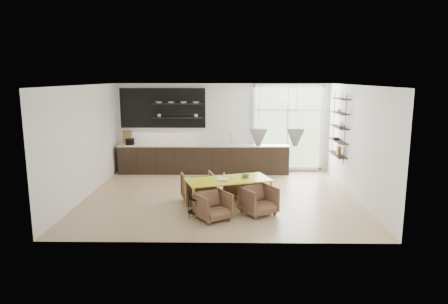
% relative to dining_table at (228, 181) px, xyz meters
% --- Properties ---
extents(room, '(7.02, 6.01, 2.91)m').
position_rel_dining_table_xyz_m(room, '(0.36, 2.05, 0.79)').
color(room, tan).
rests_on(room, ground).
extents(kitchen_run, '(5.54, 0.69, 2.75)m').
position_rel_dining_table_xyz_m(kitchen_run, '(-0.92, 3.64, -0.07)').
color(kitchen_run, black).
rests_on(kitchen_run, ground).
extents(right_shelving, '(0.26, 1.22, 1.90)m').
position_rel_dining_table_xyz_m(right_shelving, '(3.14, 2.13, 0.98)').
color(right_shelving, black).
rests_on(right_shelving, ground).
extents(dining_table, '(2.14, 1.46, 0.72)m').
position_rel_dining_table_xyz_m(dining_table, '(0.00, 0.00, 0.00)').
color(dining_table, '#D1C913').
rests_on(dining_table, ground).
extents(armchair_back_left, '(0.98, 0.99, 0.73)m').
position_rel_dining_table_xyz_m(armchair_back_left, '(-0.75, 0.52, -0.30)').
color(armchair_back_left, brown).
rests_on(armchair_back_left, ground).
extents(armchair_back_right, '(0.65, 0.67, 0.61)m').
position_rel_dining_table_xyz_m(armchair_back_right, '(0.19, 0.88, -0.36)').
color(armchair_back_right, brown).
rests_on(armchair_back_right, ground).
extents(armchair_front_left, '(0.93, 0.93, 0.62)m').
position_rel_dining_table_xyz_m(armchair_front_left, '(-0.32, -0.79, -0.36)').
color(armchair_front_left, brown).
rests_on(armchair_front_left, ground).
extents(armchair_front_right, '(0.97, 0.98, 0.65)m').
position_rel_dining_table_xyz_m(armchair_front_right, '(0.70, -0.41, -0.34)').
color(armchair_front_right, brown).
rests_on(armchair_front_right, ground).
extents(wire_stool, '(0.35, 0.35, 0.44)m').
position_rel_dining_table_xyz_m(wire_stool, '(-0.73, -0.64, -0.38)').
color(wire_stool, black).
rests_on(wire_stool, ground).
extents(table_book, '(0.24, 0.32, 0.03)m').
position_rel_dining_table_xyz_m(table_book, '(-0.25, -0.06, 0.06)').
color(table_book, white).
rests_on(table_book, dining_table).
extents(table_bowl, '(0.22, 0.22, 0.06)m').
position_rel_dining_table_xyz_m(table_bowl, '(0.41, 0.19, 0.08)').
color(table_bowl, '#558558').
rests_on(table_bowl, dining_table).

